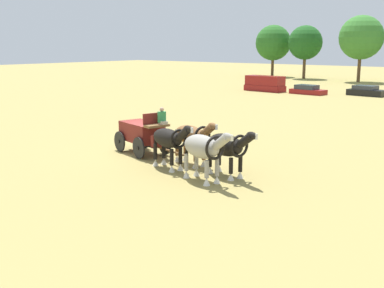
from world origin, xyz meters
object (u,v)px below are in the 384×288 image
at_px(parked_vehicle_b, 308,90).
at_px(draft_horse_lead_near, 227,146).
at_px(draft_horse_rear_near, 192,137).
at_px(draft_horse_lead_off, 203,148).
at_px(parked_vehicle_a, 265,84).
at_px(show_wagon, 143,133).
at_px(draft_horse_rear_off, 169,140).
at_px(parked_vehicle_c, 366,91).

bearing_deg(parked_vehicle_b, draft_horse_lead_near, -69.90).
relative_size(draft_horse_rear_near, draft_horse_lead_off, 1.03).
bearing_deg(parked_vehicle_a, draft_horse_rear_near, -64.98).
distance_m(draft_horse_lead_near, parked_vehicle_b, 37.54).
bearing_deg(draft_horse_lead_near, show_wagon, 171.00).
distance_m(draft_horse_rear_near, parked_vehicle_b, 36.11).
xyz_separation_m(show_wagon, parked_vehicle_a, (-12.66, 34.38, -0.19)).
xyz_separation_m(show_wagon, draft_horse_lead_near, (6.02, -0.95, 0.24)).
bearing_deg(draft_horse_lead_near, parked_vehicle_b, 110.10).
xyz_separation_m(show_wagon, parked_vehicle_b, (-6.88, 34.29, -0.65)).
bearing_deg(parked_vehicle_a, draft_horse_rear_off, -66.19).
relative_size(show_wagon, parked_vehicle_b, 1.30).
relative_size(draft_horse_rear_near, draft_horse_rear_off, 1.05).
bearing_deg(draft_horse_lead_near, parked_vehicle_a, 117.86).
bearing_deg(draft_horse_rear_near, draft_horse_lead_near, -15.07).
xyz_separation_m(draft_horse_rear_near, draft_horse_lead_near, (2.50, -0.67, -0.03)).
distance_m(draft_horse_lead_off, parked_vehicle_a, 40.93).
height_order(draft_horse_rear_near, parked_vehicle_c, draft_horse_rear_near).
distance_m(draft_horse_lead_near, parked_vehicle_a, 39.97).
xyz_separation_m(show_wagon, draft_horse_lead_off, (5.67, -2.21, 0.32)).
bearing_deg(parked_vehicle_b, parked_vehicle_a, 179.14).
bearing_deg(show_wagon, draft_horse_rear_off, -25.76).
bearing_deg(parked_vehicle_b, parked_vehicle_c, 23.40).
distance_m(draft_horse_lead_near, draft_horse_lead_off, 1.30).
xyz_separation_m(show_wagon, draft_horse_rear_near, (3.52, -0.28, 0.27)).
distance_m(draft_horse_rear_off, parked_vehicle_c, 38.63).
bearing_deg(draft_horse_lead_near, parked_vehicle_c, 100.42).
xyz_separation_m(draft_horse_rear_near, draft_horse_lead_off, (2.16, -1.93, 0.05)).
bearing_deg(draft_horse_lead_off, parked_vehicle_a, 116.62).
bearing_deg(show_wagon, parked_vehicle_b, 101.34).
xyz_separation_m(draft_horse_lead_near, parked_vehicle_b, (-12.89, 35.24, -0.89)).
distance_m(draft_horse_rear_off, draft_horse_lead_near, 2.89).
relative_size(draft_horse_rear_off, draft_horse_lead_off, 0.99).
distance_m(show_wagon, draft_horse_rear_off, 3.54).
bearing_deg(parked_vehicle_a, parked_vehicle_b, -0.86).
xyz_separation_m(draft_horse_lead_off, parked_vehicle_c, (-6.61, 39.07, -0.93)).
distance_m(show_wagon, draft_horse_lead_off, 6.10).
relative_size(draft_horse_rear_off, parked_vehicle_a, 0.57).
distance_m(show_wagon, parked_vehicle_c, 36.88).
xyz_separation_m(draft_horse_rear_near, parked_vehicle_a, (-16.18, 34.66, -0.47)).
relative_size(show_wagon, parked_vehicle_c, 1.30).
relative_size(draft_horse_rear_near, parked_vehicle_a, 0.60).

